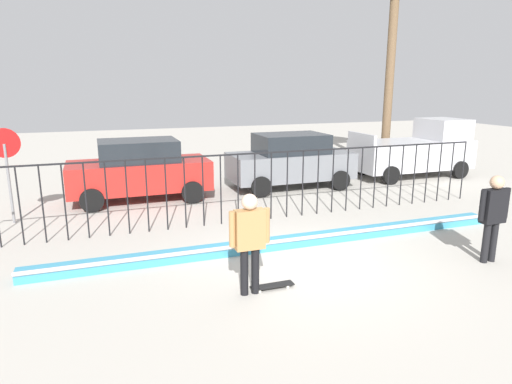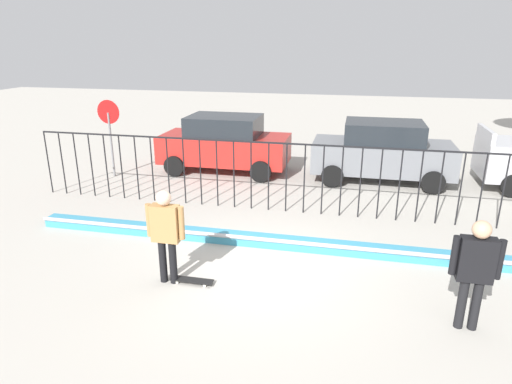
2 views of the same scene
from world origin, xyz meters
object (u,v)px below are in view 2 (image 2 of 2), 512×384
(stop_sign, at_px, (110,128))
(parked_car_red, at_px, (225,143))
(camera_operator, at_px, (475,266))
(skateboarder, at_px, (166,229))
(skateboard, at_px, (192,280))
(parked_car_gray, at_px, (382,151))

(stop_sign, bearing_deg, parked_car_red, 22.22)
(camera_operator, height_order, parked_car_red, parked_car_red)
(skateboarder, bearing_deg, stop_sign, 150.39)
(skateboard, distance_m, parked_car_red, 7.58)
(parked_car_red, bearing_deg, skateboard, -75.42)
(parked_car_red, distance_m, stop_sign, 3.75)
(skateboarder, relative_size, stop_sign, 0.72)
(parked_car_red, xyz_separation_m, parked_car_gray, (5.17, -0.01, 0.00))
(skateboard, xyz_separation_m, camera_operator, (4.66, -0.33, 1.03))
(parked_car_red, bearing_deg, skateboarder, -78.77)
(skateboard, relative_size, parked_car_gray, 0.19)
(parked_car_gray, distance_m, stop_sign, 8.73)
(skateboard, distance_m, stop_sign, 7.92)
(skateboard, distance_m, parked_car_gray, 8.26)
(camera_operator, height_order, stop_sign, stop_sign)
(parked_car_gray, bearing_deg, skateboard, -115.61)
(skateboard, relative_size, camera_operator, 0.44)
(camera_operator, bearing_deg, skateboard, -3.78)
(skateboarder, bearing_deg, parked_car_gray, 84.63)
(skateboarder, relative_size, camera_operator, 0.99)
(skateboarder, relative_size, parked_car_gray, 0.42)
(skateboarder, bearing_deg, camera_operator, 20.21)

